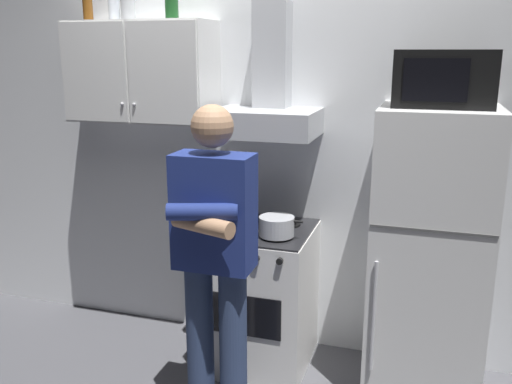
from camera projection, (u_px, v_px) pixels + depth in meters
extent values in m
plane|color=#4C4C51|center=(256.00, 383.00, 3.19)|extent=(7.00, 7.00, 0.00)
cube|color=white|center=(285.00, 138.00, 3.41)|extent=(4.80, 0.10, 2.70)
cube|color=silver|center=(142.00, 72.00, 3.35)|extent=(0.90, 0.34, 0.60)
cube|color=silver|center=(94.00, 72.00, 3.25)|extent=(0.43, 0.01, 0.58)
cube|color=silver|center=(162.00, 73.00, 3.12)|extent=(0.43, 0.01, 0.58)
sphere|color=#B2B2B7|center=(122.00, 104.00, 3.23)|extent=(0.02, 0.02, 0.02)
sphere|color=#B2B2B7|center=(134.00, 104.00, 3.21)|extent=(0.02, 0.02, 0.02)
cube|color=white|center=(261.00, 297.00, 3.33)|extent=(0.60, 0.60, 0.85)
cube|color=black|center=(261.00, 230.00, 3.22)|extent=(0.59, 0.59, 0.01)
cube|color=black|center=(244.00, 316.00, 3.04)|extent=(0.42, 0.01, 0.24)
cylinder|color=black|center=(233.00, 232.00, 3.15)|extent=(0.16, 0.16, 0.01)
cylinder|color=black|center=(277.00, 236.00, 3.07)|extent=(0.16, 0.16, 0.01)
cylinder|color=black|center=(246.00, 220.00, 3.37)|extent=(0.16, 0.16, 0.01)
cylinder|color=black|center=(287.00, 224.00, 3.29)|extent=(0.16, 0.16, 0.01)
cylinder|color=black|center=(209.00, 253.00, 3.01)|extent=(0.04, 0.02, 0.04)
cylinder|color=black|center=(231.00, 256.00, 2.97)|extent=(0.04, 0.02, 0.04)
cylinder|color=black|center=(256.00, 259.00, 2.93)|extent=(0.04, 0.02, 0.04)
cylinder|color=black|center=(280.00, 261.00, 2.89)|extent=(0.04, 0.02, 0.04)
cube|color=#B7BABF|center=(265.00, 123.00, 3.14)|extent=(0.60, 0.44, 0.15)
cube|color=#B7BABF|center=(272.00, 55.00, 3.18)|extent=(0.20, 0.16, 0.60)
cube|color=silver|center=(429.00, 256.00, 2.96)|extent=(0.60, 0.60, 1.60)
cube|color=#4C4C4C|center=(432.00, 231.00, 2.62)|extent=(0.59, 0.01, 0.01)
cylinder|color=silver|center=(374.00, 316.00, 2.80)|extent=(0.02, 0.02, 0.60)
cube|color=black|center=(444.00, 78.00, 2.74)|extent=(0.48, 0.36, 0.28)
cube|color=black|center=(435.00, 80.00, 2.58)|extent=(0.30, 0.01, 0.20)
cylinder|color=navy|center=(200.00, 342.00, 2.82)|extent=(0.14, 0.14, 0.85)
cylinder|color=navy|center=(233.00, 348.00, 2.76)|extent=(0.14, 0.14, 0.85)
cube|color=navy|center=(214.00, 212.00, 2.61)|extent=(0.38, 0.20, 0.56)
cylinder|color=navy|center=(202.00, 212.00, 2.47)|extent=(0.33, 0.17, 0.08)
cylinder|color=tan|center=(203.00, 225.00, 2.49)|extent=(0.33, 0.17, 0.08)
sphere|color=tan|center=(212.00, 126.00, 2.51)|extent=(0.20, 0.20, 0.20)
cylinder|color=#B7BABF|center=(277.00, 226.00, 3.05)|extent=(0.20, 0.20, 0.11)
cylinder|color=black|center=(256.00, 218.00, 3.08)|extent=(0.05, 0.01, 0.01)
cylinder|color=black|center=(298.00, 222.00, 3.01)|extent=(0.05, 0.01, 0.01)
cylinder|color=brown|center=(87.00, 2.00, 3.35)|extent=(0.06, 0.06, 0.22)
cylinder|color=#B2B5BA|center=(127.00, 2.00, 3.27)|extent=(0.09, 0.09, 0.22)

